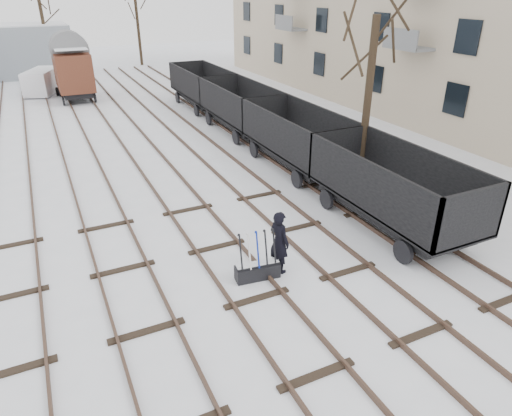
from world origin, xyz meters
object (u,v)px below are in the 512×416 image
at_px(freight_wagon_a, 391,199).
at_px(panel_van, 43,81).
at_px(ground_frame, 257,270).
at_px(box_van_wagon, 72,69).
at_px(worker, 279,242).

xyz_separation_m(freight_wagon_a, panel_van, (-9.67, 28.72, -0.07)).
height_order(ground_frame, panel_van, panel_van).
bearing_deg(ground_frame, box_van_wagon, 100.96).
distance_m(worker, panel_van, 29.93).
bearing_deg(panel_van, worker, -59.09).
bearing_deg(box_van_wagon, panel_van, 123.26).
bearing_deg(box_van_wagon, worker, -83.57).
bearing_deg(freight_wagon_a, panel_van, 108.60).
relative_size(freight_wagon_a, panel_van, 1.45).
relative_size(worker, freight_wagon_a, 0.30).
distance_m(freight_wagon_a, box_van_wagon, 26.67).
distance_m(freight_wagon_a, panel_van, 30.30).
xyz_separation_m(ground_frame, box_van_wagon, (-2.06, 26.45, 1.89)).
bearing_deg(panel_van, ground_frame, -60.54).
bearing_deg(worker, freight_wagon_a, -97.69).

